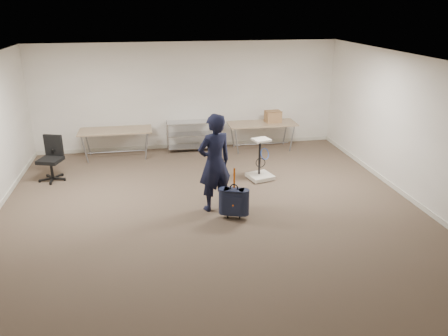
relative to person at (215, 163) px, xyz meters
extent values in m
plane|color=#48382B|center=(-0.09, -0.58, -0.94)|extent=(9.00, 9.00, 0.00)
plane|color=silver|center=(-0.09, 3.92, 0.46)|extent=(8.00, 0.00, 8.00)
plane|color=silver|center=(3.91, -0.58, 0.46)|extent=(0.00, 9.00, 9.00)
plane|color=white|center=(-0.09, -0.58, 1.86)|extent=(8.00, 8.00, 0.00)
cube|color=beige|center=(-0.09, 3.91, -0.89)|extent=(8.00, 0.02, 0.10)
cube|color=beige|center=(3.90, -0.58, -0.89)|extent=(0.02, 9.00, 0.10)
cube|color=#8F7757|center=(-1.99, 3.37, -0.22)|extent=(1.80, 0.75, 0.03)
cylinder|color=gray|center=(-1.99, 3.37, -0.79)|extent=(1.50, 0.02, 0.02)
cylinder|color=gray|center=(-2.74, 3.07, -0.59)|extent=(0.13, 0.04, 0.69)
cylinder|color=gray|center=(-1.24, 3.07, -0.59)|extent=(0.13, 0.04, 0.69)
cylinder|color=gray|center=(-2.74, 3.67, -0.59)|extent=(0.13, 0.04, 0.69)
cylinder|color=gray|center=(-1.24, 3.67, -0.59)|extent=(0.13, 0.04, 0.69)
cube|color=#8F7757|center=(1.81, 3.37, -0.22)|extent=(1.80, 0.75, 0.03)
cylinder|color=gray|center=(1.81, 3.37, -0.79)|extent=(1.50, 0.02, 0.02)
cylinder|color=gray|center=(1.06, 3.07, -0.59)|extent=(0.13, 0.04, 0.69)
cylinder|color=gray|center=(2.56, 3.07, -0.59)|extent=(0.13, 0.04, 0.69)
cylinder|color=gray|center=(1.06, 3.67, -0.59)|extent=(0.13, 0.04, 0.69)
cylinder|color=gray|center=(2.56, 3.67, -0.59)|extent=(0.13, 0.04, 0.69)
cylinder|color=#BABCC1|center=(-0.69, 3.40, -0.54)|extent=(0.02, 0.02, 0.80)
cylinder|color=#BABCC1|center=(0.51, 3.40, -0.54)|extent=(0.02, 0.02, 0.80)
cylinder|color=#BABCC1|center=(-0.69, 3.85, -0.54)|extent=(0.02, 0.02, 0.80)
cylinder|color=#BABCC1|center=(0.51, 3.85, -0.54)|extent=(0.02, 0.02, 0.80)
cube|color=#BABCC1|center=(-0.09, 3.62, -0.84)|extent=(1.20, 0.45, 0.02)
cube|color=#BABCC1|center=(-0.09, 3.62, -0.49)|extent=(1.20, 0.45, 0.02)
cube|color=#BABCC1|center=(-0.09, 3.62, -0.16)|extent=(1.20, 0.45, 0.01)
imported|color=black|center=(0.00, 0.00, 0.00)|extent=(0.80, 0.67, 1.87)
cube|color=black|center=(0.28, -0.47, -0.60)|extent=(0.41, 0.31, 0.49)
cube|color=black|center=(0.28, -0.45, -0.86)|extent=(0.35, 0.24, 0.03)
cylinder|color=black|center=(0.17, -0.43, -0.90)|extent=(0.04, 0.07, 0.07)
cylinder|color=black|center=(0.38, -0.50, -0.90)|extent=(0.04, 0.07, 0.07)
torus|color=black|center=(0.28, -0.47, -0.33)|extent=(0.15, 0.07, 0.15)
cube|color=#E0590B|center=(0.28, -0.45, -0.15)|extent=(0.03, 0.02, 0.38)
cylinder|color=black|center=(-3.34, 2.05, -0.89)|extent=(0.60, 0.60, 0.09)
cylinder|color=black|center=(-3.34, 2.05, -0.69)|extent=(0.06, 0.06, 0.40)
cube|color=black|center=(-3.34, 2.05, -0.47)|extent=(0.58, 0.58, 0.08)
cube|color=black|center=(-3.27, 2.26, -0.19)|extent=(0.42, 0.19, 0.48)
cube|color=#ECE9CB|center=(1.24, 1.31, -0.88)|extent=(0.63, 0.63, 0.08)
cylinder|color=black|center=(1.03, 1.11, -0.92)|extent=(0.06, 0.06, 0.04)
cylinder|color=black|center=(1.24, 1.36, -0.43)|extent=(0.05, 0.05, 0.82)
cube|color=#ECE9CB|center=(1.24, 1.31, -0.02)|extent=(0.43, 0.39, 0.04)
torus|color=#2349AF|center=(1.29, 1.23, -0.32)|extent=(0.28, 0.17, 0.25)
cube|color=#8A5D40|center=(2.11, 3.42, -0.06)|extent=(0.43, 0.34, 0.30)
camera|label=1|loc=(-1.16, -7.50, 2.78)|focal=35.00mm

